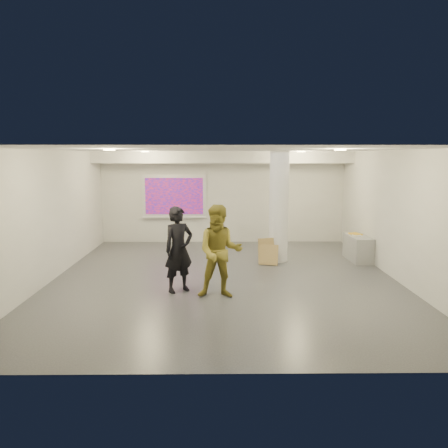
{
  "coord_description": "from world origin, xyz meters",
  "views": [
    {
      "loc": [
        -0.11,
        -9.92,
        2.87
      ],
      "look_at": [
        0.0,
        0.4,
        1.25
      ],
      "focal_mm": 35.0,
      "sensor_mm": 36.0,
      "label": 1
    }
  ],
  "objects_px": {
    "projection_screen": "(174,197)",
    "woman": "(179,249)",
    "column": "(279,207)",
    "man": "(220,252)",
    "credenza": "(358,248)"
  },
  "relations": [
    {
      "from": "projection_screen",
      "to": "woman",
      "type": "relative_size",
      "value": 1.15
    },
    {
      "from": "column",
      "to": "man",
      "type": "relative_size",
      "value": 1.58
    },
    {
      "from": "credenza",
      "to": "man",
      "type": "bearing_deg",
      "value": -142.38
    },
    {
      "from": "column",
      "to": "woman",
      "type": "xyz_separation_m",
      "value": [
        -2.47,
        -2.7,
        -0.59
      ]
    },
    {
      "from": "credenza",
      "to": "man",
      "type": "height_order",
      "value": "man"
    },
    {
      "from": "projection_screen",
      "to": "woman",
      "type": "xyz_separation_m",
      "value": [
        0.63,
        -5.35,
        -0.62
      ]
    },
    {
      "from": "column",
      "to": "credenza",
      "type": "bearing_deg",
      "value": 0.83
    },
    {
      "from": "woman",
      "to": "man",
      "type": "xyz_separation_m",
      "value": [
        0.87,
        -0.4,
        0.04
      ]
    },
    {
      "from": "column",
      "to": "credenza",
      "type": "distance_m",
      "value": 2.5
    },
    {
      "from": "credenza",
      "to": "woman",
      "type": "xyz_separation_m",
      "value": [
        -4.69,
        -2.73,
        0.57
      ]
    },
    {
      "from": "credenza",
      "to": "woman",
      "type": "relative_size",
      "value": 0.65
    },
    {
      "from": "column",
      "to": "credenza",
      "type": "relative_size",
      "value": 2.55
    },
    {
      "from": "projection_screen",
      "to": "column",
      "type": "bearing_deg",
      "value": -40.56
    },
    {
      "from": "man",
      "to": "projection_screen",
      "type": "bearing_deg",
      "value": 105.37
    },
    {
      "from": "projection_screen",
      "to": "man",
      "type": "relative_size",
      "value": 1.1
    }
  ]
}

